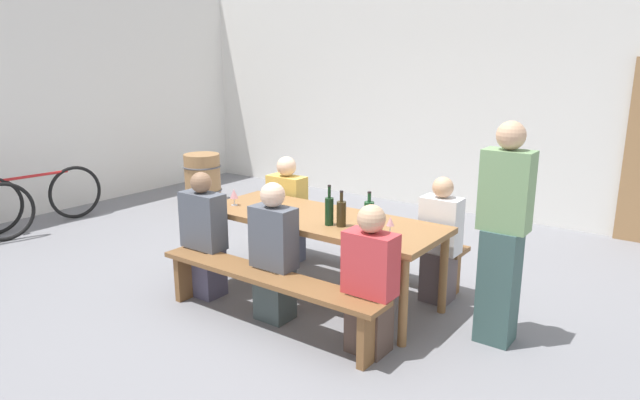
% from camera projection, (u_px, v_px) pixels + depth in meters
% --- Properties ---
extents(ground_plane, '(24.00, 24.00, 0.00)m').
position_uv_depth(ground_plane, '(320.00, 297.00, 5.07)').
color(ground_plane, slate).
extents(back_wall, '(14.00, 0.20, 3.20)m').
position_uv_depth(back_wall, '(479.00, 95.00, 7.48)').
color(back_wall, silver).
rests_on(back_wall, ground).
extents(side_wall, '(0.20, 7.56, 3.20)m').
position_uv_depth(side_wall, '(27.00, 96.00, 7.41)').
color(side_wall, silver).
rests_on(side_wall, ground).
extents(tasting_table, '(2.19, 0.83, 0.75)m').
position_uv_depth(tasting_table, '(320.00, 225.00, 4.91)').
color(tasting_table, olive).
rests_on(tasting_table, ground).
extents(bench_near, '(2.09, 0.30, 0.45)m').
position_uv_depth(bench_near, '(267.00, 285.00, 4.43)').
color(bench_near, brown).
rests_on(bench_near, ground).
extents(bench_far, '(2.09, 0.30, 0.45)m').
position_uv_depth(bench_far, '(363.00, 239.00, 5.54)').
color(bench_far, brown).
rests_on(bench_far, ground).
extents(wine_bottle_0, '(0.08, 0.08, 0.32)m').
position_uv_depth(wine_bottle_0, '(369.00, 215.00, 4.49)').
color(wine_bottle_0, '#194723').
rests_on(wine_bottle_0, tasting_table).
extents(wine_bottle_1, '(0.08, 0.08, 0.30)m').
position_uv_depth(wine_bottle_1, '(341.00, 213.00, 4.59)').
color(wine_bottle_1, '#332814').
rests_on(wine_bottle_1, tasting_table).
extents(wine_bottle_2, '(0.07, 0.07, 0.34)m').
position_uv_depth(wine_bottle_2, '(329.00, 210.00, 4.62)').
color(wine_bottle_2, '#143319').
rests_on(wine_bottle_2, tasting_table).
extents(wine_glass_0, '(0.08, 0.08, 0.16)m').
position_uv_depth(wine_glass_0, '(234.00, 194.00, 5.23)').
color(wine_glass_0, silver).
rests_on(wine_glass_0, tasting_table).
extents(wine_glass_1, '(0.06, 0.06, 0.14)m').
position_uv_depth(wine_glass_1, '(390.00, 222.00, 4.38)').
color(wine_glass_1, silver).
rests_on(wine_glass_1, tasting_table).
extents(seated_guest_near_0, '(0.41, 0.24, 1.13)m').
position_uv_depth(seated_guest_near_0, '(204.00, 239.00, 5.00)').
color(seated_guest_near_0, '#4A465D').
rests_on(seated_guest_near_0, ground).
extents(seated_guest_near_1, '(0.37, 0.24, 1.15)m').
position_uv_depth(seated_guest_near_1, '(274.00, 255.00, 4.52)').
color(seated_guest_near_1, '#3C4746').
rests_on(seated_guest_near_1, ground).
extents(seated_guest_near_2, '(0.38, 0.24, 1.11)m').
position_uv_depth(seated_guest_near_2, '(370.00, 284.00, 4.01)').
color(seated_guest_near_2, brown).
rests_on(seated_guest_near_2, ground).
extents(seated_guest_far_0, '(0.40, 0.24, 1.11)m').
position_uv_depth(seated_guest_far_0, '(287.00, 212.00, 5.86)').
color(seated_guest_far_0, '#4C546F').
rests_on(seated_guest_far_0, ground).
extents(seated_guest_far_1, '(0.34, 0.24, 1.12)m').
position_uv_depth(seated_guest_far_1, '(440.00, 243.00, 4.88)').
color(seated_guest_far_1, '#584C4F').
rests_on(seated_guest_far_1, ground).
extents(standing_host, '(0.35, 0.24, 1.67)m').
position_uv_depth(standing_host, '(502.00, 238.00, 4.10)').
color(standing_host, '#375451').
rests_on(standing_host, ground).
extents(wine_barrel, '(0.56, 0.56, 0.72)m').
position_uv_depth(wine_barrel, '(203.00, 178.00, 8.29)').
color(wine_barrel, '#9E7247').
rests_on(wine_barrel, ground).
extents(parked_bicycle_0, '(0.27, 1.70, 0.90)m').
position_uv_depth(parked_bicycle_0, '(35.00, 198.00, 7.09)').
color(parked_bicycle_0, black).
rests_on(parked_bicycle_0, ground).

